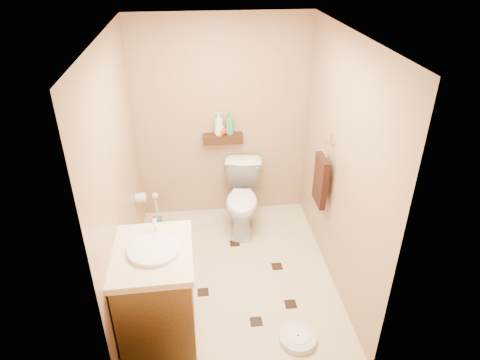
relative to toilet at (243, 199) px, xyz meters
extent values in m
plane|color=beige|center=(-0.19, -0.83, -0.39)|extent=(2.50, 2.50, 0.00)
cube|color=#A87C60|center=(-0.19, 0.42, 0.81)|extent=(2.00, 0.04, 2.40)
cube|color=#A87C60|center=(-0.19, -2.08, 0.81)|extent=(2.00, 0.04, 2.40)
cube|color=#A87C60|center=(-1.19, -0.83, 0.81)|extent=(0.04, 2.50, 2.40)
cube|color=#A87C60|center=(0.81, -0.83, 0.81)|extent=(0.04, 2.50, 2.40)
cube|color=white|center=(-0.19, -0.83, 2.01)|extent=(2.00, 2.50, 0.02)
cube|color=#3B2010|center=(-0.19, 0.34, 0.63)|extent=(0.46, 0.14, 0.10)
cube|color=black|center=(-0.51, -1.06, -0.39)|extent=(0.11, 0.11, 0.01)
cube|color=black|center=(0.28, -0.76, -0.39)|extent=(0.11, 0.11, 0.01)
cube|color=black|center=(-0.05, -1.48, -0.39)|extent=(0.11, 0.11, 0.01)
cube|color=black|center=(-0.69, -0.30, -0.39)|extent=(0.11, 0.11, 0.01)
cube|color=black|center=(0.31, -1.31, -0.39)|extent=(0.11, 0.11, 0.01)
cube|color=black|center=(-0.13, -0.32, -0.39)|extent=(0.11, 0.11, 0.01)
imported|color=white|center=(0.00, 0.00, 0.00)|extent=(0.53, 0.82, 0.78)
cube|color=brown|center=(-0.89, -1.54, 0.05)|extent=(0.60, 0.73, 0.88)
cube|color=beige|center=(-0.89, -1.54, 0.52)|extent=(0.65, 0.78, 0.06)
cylinder|color=white|center=(-0.87, -1.54, 0.55)|extent=(0.41, 0.41, 0.06)
cylinder|color=silver|center=(-0.87, -1.29, 0.63)|extent=(0.03, 0.03, 0.14)
cylinder|color=silver|center=(0.28, -1.73, -0.36)|extent=(0.42, 0.42, 0.06)
cylinder|color=white|center=(0.28, -1.73, -0.33)|extent=(0.19, 0.19, 0.01)
cylinder|color=#1B6D69|center=(-1.01, 0.12, -0.33)|extent=(0.11, 0.11, 0.12)
cylinder|color=silver|center=(-1.01, 0.12, -0.11)|extent=(0.02, 0.02, 0.34)
sphere|color=silver|center=(-1.01, 0.12, 0.04)|extent=(0.08, 0.08, 0.08)
cube|color=silver|center=(0.79, -0.58, 0.99)|extent=(0.03, 0.06, 0.08)
torus|color=silver|center=(0.76, -0.58, 0.87)|extent=(0.02, 0.19, 0.19)
cube|color=black|center=(0.72, -0.58, 0.53)|extent=(0.06, 0.30, 0.52)
cylinder|color=silver|center=(-1.13, -0.18, 0.21)|extent=(0.11, 0.11, 0.11)
cylinder|color=silver|center=(-1.17, -0.18, 0.27)|extent=(0.04, 0.02, 0.02)
imported|color=white|center=(-0.24, 0.34, 0.82)|extent=(0.12, 0.12, 0.27)
imported|color=yellow|center=(-0.22, 0.34, 0.76)|extent=(0.10, 0.10, 0.17)
imported|color=red|center=(-0.20, 0.34, 0.75)|extent=(0.15, 0.15, 0.14)
imported|color=#2F8F56|center=(-0.11, 0.34, 0.81)|extent=(0.14, 0.14, 0.26)
camera|label=1|loc=(-0.50, -4.19, 2.65)|focal=32.00mm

